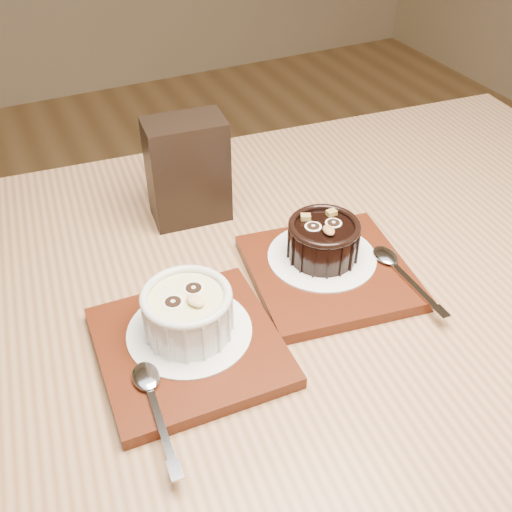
{
  "coord_description": "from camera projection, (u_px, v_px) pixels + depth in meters",
  "views": [
    {
      "loc": [
        -0.26,
        -0.37,
        1.22
      ],
      "look_at": [
        -0.05,
        0.08,
        0.81
      ],
      "focal_mm": 42.0,
      "sensor_mm": 36.0,
      "label": 1
    }
  ],
  "objects": [
    {
      "name": "doily_right",
      "position": [
        322.0,
        257.0,
        0.72
      ],
      "size": [
        0.13,
        0.13,
        0.0
      ],
      "primitive_type": "cylinder",
      "color": "white",
      "rests_on": "tray_right"
    },
    {
      "name": "tray_left",
      "position": [
        189.0,
        347.0,
        0.62
      ],
      "size": [
        0.19,
        0.19,
        0.01
      ],
      "primitive_type": "cube",
      "rotation": [
        0.0,
        0.0,
        -0.04
      ],
      "color": "#4E1D0D",
      "rests_on": "table"
    },
    {
      "name": "table",
      "position": [
        265.0,
        365.0,
        0.72
      ],
      "size": [
        1.27,
        0.91,
        0.75
      ],
      "rotation": [
        0.0,
        0.0,
        -0.09
      ],
      "color": "brown",
      "rests_on": "ground"
    },
    {
      "name": "tray_right",
      "position": [
        329.0,
        272.0,
        0.71
      ],
      "size": [
        0.21,
        0.21,
        0.01
      ],
      "primitive_type": "cube",
      "rotation": [
        0.0,
        0.0,
        -0.15
      ],
      "color": "#4E1D0D",
      "rests_on": "table"
    },
    {
      "name": "spoon_right",
      "position": [
        403.0,
        273.0,
        0.69
      ],
      "size": [
        0.03,
        0.13,
        0.01
      ],
      "primitive_type": null,
      "rotation": [
        0.0,
        0.0,
        -0.01
      ],
      "color": "#B6B7BF",
      "rests_on": "tray_right"
    },
    {
      "name": "spoon_left",
      "position": [
        155.0,
        404.0,
        0.54
      ],
      "size": [
        0.04,
        0.14,
        0.01
      ],
      "primitive_type": null,
      "rotation": [
        0.0,
        0.0,
        -0.07
      ],
      "color": "#B6B7BF",
      "rests_on": "tray_left"
    },
    {
      "name": "ramekin_white",
      "position": [
        188.0,
        311.0,
        0.6
      ],
      "size": [
        0.09,
        0.09,
        0.06
      ],
      "rotation": [
        0.0,
        0.0,
        0.38
      ],
      "color": "silver",
      "rests_on": "doily_left"
    },
    {
      "name": "condiment_stand",
      "position": [
        188.0,
        171.0,
        0.77
      ],
      "size": [
        0.11,
        0.07,
        0.14
      ],
      "primitive_type": "cube",
      "rotation": [
        0.0,
        0.0,
        -0.1
      ],
      "color": "black",
      "rests_on": "table"
    },
    {
      "name": "doily_left",
      "position": [
        190.0,
        331.0,
        0.62
      ],
      "size": [
        0.13,
        0.13,
        0.0
      ],
      "primitive_type": "cylinder",
      "color": "white",
      "rests_on": "tray_left"
    },
    {
      "name": "ramekin_dark",
      "position": [
        323.0,
        238.0,
        0.7
      ],
      "size": [
        0.08,
        0.08,
        0.05
      ],
      "rotation": [
        0.0,
        0.0,
        -0.17
      ],
      "color": "black",
      "rests_on": "doily_right"
    }
  ]
}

